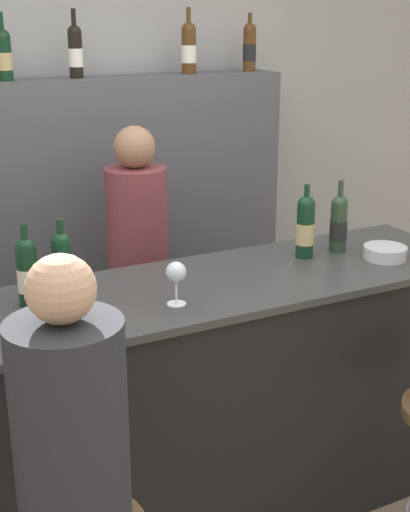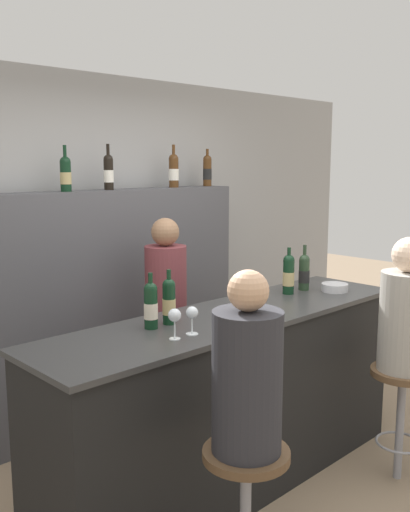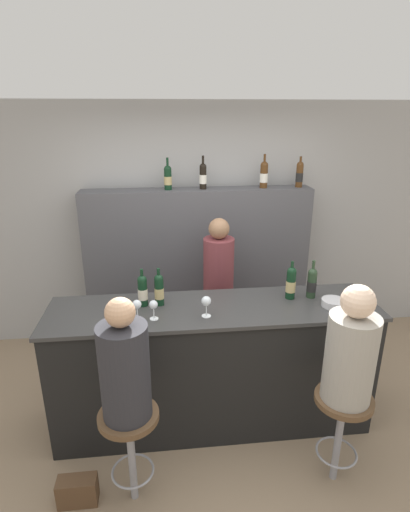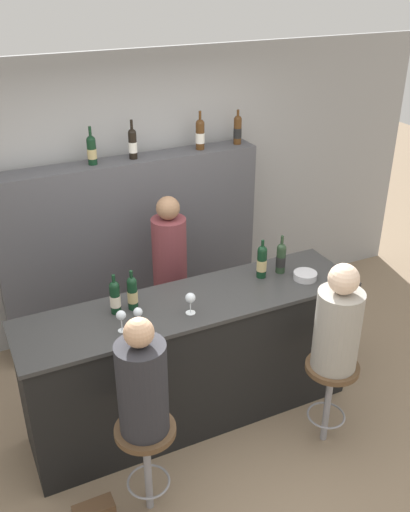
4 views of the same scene
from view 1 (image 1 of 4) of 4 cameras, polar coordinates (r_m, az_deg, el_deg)
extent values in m
cube|color=#9E9E9E|center=(4.02, -11.61, 7.72)|extent=(6.40, 0.05, 2.60)
cube|color=black|center=(2.92, -1.98, -12.72)|extent=(2.50, 0.60, 1.04)
cube|color=#333333|center=(2.68, -2.11, -2.91)|extent=(2.54, 0.64, 0.03)
cube|color=#4C4C51|center=(3.91, -10.30, 0.99)|extent=(2.38, 0.28, 1.74)
cylinder|color=black|center=(2.56, -13.99, -1.64)|extent=(0.07, 0.07, 0.21)
cylinder|color=beige|center=(2.56, -13.97, -1.86)|extent=(0.07, 0.07, 0.08)
sphere|color=black|center=(2.53, -14.18, 0.62)|extent=(0.07, 0.07, 0.07)
cylinder|color=black|center=(2.51, -14.27, 1.72)|extent=(0.02, 0.02, 0.07)
cylinder|color=black|center=(2.59, -11.31, -1.18)|extent=(0.07, 0.07, 0.22)
cylinder|color=tan|center=(2.59, -11.29, -1.41)|extent=(0.07, 0.07, 0.09)
sphere|color=black|center=(2.55, -11.46, 1.09)|extent=(0.07, 0.07, 0.07)
cylinder|color=black|center=(2.54, -11.53, 2.16)|extent=(0.02, 0.02, 0.07)
cylinder|color=black|center=(3.01, 8.02, 1.99)|extent=(0.07, 0.07, 0.23)
cylinder|color=tan|center=(3.02, 8.01, 1.79)|extent=(0.08, 0.08, 0.09)
sphere|color=black|center=(2.98, 8.12, 4.09)|extent=(0.07, 0.07, 0.07)
cylinder|color=black|center=(2.97, 8.16, 5.02)|extent=(0.02, 0.02, 0.07)
cylinder|color=#233823|center=(3.11, 10.63, 2.24)|extent=(0.07, 0.07, 0.21)
cylinder|color=black|center=(3.12, 10.62, 2.06)|extent=(0.08, 0.08, 0.08)
sphere|color=#233823|center=(3.09, 10.75, 4.11)|extent=(0.07, 0.07, 0.07)
cylinder|color=#233823|center=(3.07, 10.81, 5.17)|extent=(0.02, 0.02, 0.09)
cylinder|color=black|center=(3.67, -15.77, 14.91)|extent=(0.08, 0.08, 0.20)
cylinder|color=tan|center=(3.67, -15.76, 14.76)|extent=(0.08, 0.08, 0.08)
sphere|color=black|center=(3.66, -15.92, 16.50)|extent=(0.08, 0.08, 0.08)
cylinder|color=black|center=(3.66, -16.01, 17.51)|extent=(0.02, 0.02, 0.10)
cylinder|color=black|center=(3.75, -10.31, 15.51)|extent=(0.07, 0.07, 0.22)
cylinder|color=white|center=(3.76, -10.30, 15.35)|extent=(0.07, 0.07, 0.09)
sphere|color=black|center=(3.75, -10.41, 17.21)|extent=(0.07, 0.07, 0.07)
cylinder|color=black|center=(3.75, -10.47, 18.16)|extent=(0.02, 0.02, 0.10)
cylinder|color=#4C2D14|center=(3.98, -1.30, 16.02)|extent=(0.08, 0.08, 0.23)
cylinder|color=white|center=(3.99, -1.30, 15.85)|extent=(0.08, 0.08, 0.09)
sphere|color=#4C2D14|center=(3.98, -1.32, 17.66)|extent=(0.08, 0.08, 0.08)
cylinder|color=#4C2D14|center=(3.98, -1.32, 18.59)|extent=(0.02, 0.02, 0.10)
cylinder|color=#4C2D14|center=(4.16, 3.57, 16.09)|extent=(0.07, 0.07, 0.23)
cylinder|color=black|center=(4.16, 3.57, 15.93)|extent=(0.07, 0.07, 0.09)
sphere|color=#4C2D14|center=(4.16, 3.61, 17.65)|extent=(0.07, 0.07, 0.07)
cylinder|color=#4C2D14|center=(4.16, 3.62, 18.35)|extent=(0.02, 0.02, 0.07)
cylinder|color=silver|center=(2.38, -13.25, -5.83)|extent=(0.06, 0.06, 0.00)
cylinder|color=silver|center=(2.37, -13.33, -4.80)|extent=(0.01, 0.01, 0.09)
sphere|color=silver|center=(2.34, -13.47, -3.13)|extent=(0.07, 0.07, 0.07)
cylinder|color=silver|center=(2.41, -10.56, -5.36)|extent=(0.06, 0.06, 0.00)
cylinder|color=silver|center=(2.39, -10.62, -4.41)|extent=(0.01, 0.01, 0.08)
sphere|color=silver|center=(2.37, -10.72, -2.85)|extent=(0.06, 0.06, 0.06)
cylinder|color=silver|center=(2.53, -2.30, -3.84)|extent=(0.07, 0.07, 0.00)
cylinder|color=silver|center=(2.51, -2.32, -2.89)|extent=(0.01, 0.01, 0.09)
sphere|color=silver|center=(2.49, -2.34, -1.27)|extent=(0.07, 0.07, 0.07)
cylinder|color=#B7B7BC|center=(3.08, 14.20, 0.27)|extent=(0.18, 0.18, 0.05)
cylinder|color=#28282D|center=(1.94, -10.69, -13.62)|extent=(0.30, 0.30, 0.62)
sphere|color=tan|center=(1.76, -11.46, -2.61)|extent=(0.18, 0.18, 0.18)
cylinder|color=brown|center=(3.55, -5.26, -3.84)|extent=(0.29, 0.29, 1.37)
sphere|color=#936B4C|center=(3.33, -5.66, 8.67)|extent=(0.20, 0.20, 0.20)
camera|label=2|loc=(1.31, -112.08, -12.29)|focal=40.00mm
camera|label=3|loc=(0.92, 106.04, 24.15)|focal=28.00mm
camera|label=4|loc=(1.57, 176.30, 32.13)|focal=40.00mm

